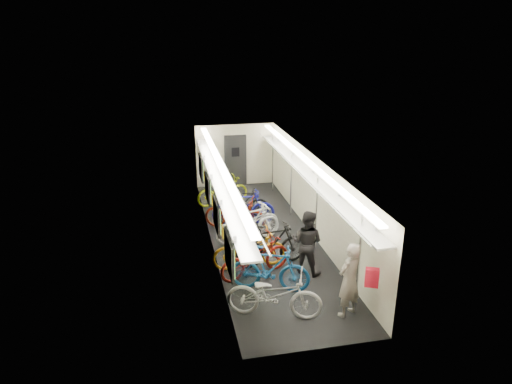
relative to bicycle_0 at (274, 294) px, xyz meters
name	(u,v)px	position (x,y,z in m)	size (l,w,h in m)	color
train_car_shell	(246,178)	(0.24, 4.50, 1.12)	(10.00, 10.00, 10.00)	black
bicycle_0	(274,294)	(0.00, 0.00, 0.00)	(0.71, 2.03, 1.07)	#A0A0A4
bicycle_1	(270,269)	(0.14, 1.02, 0.03)	(0.53, 1.88, 1.13)	navy
bicycle_2	(255,257)	(-0.05, 1.77, -0.03)	(0.67, 1.93, 1.01)	maroon
bicycle_3	(272,245)	(0.46, 2.18, 0.05)	(0.55, 1.93, 1.16)	black
bicycle_4	(249,249)	(-0.12, 2.21, -0.03)	(0.67, 1.91, 1.00)	orange
bicycle_5	(252,223)	(0.25, 3.74, 0.02)	(0.52, 1.84, 1.11)	silver
bicycle_6	(248,224)	(0.14, 3.74, -0.02)	(0.68, 1.96, 1.03)	silver
bicycle_7	(243,208)	(0.21, 4.84, 0.05)	(0.55, 1.95, 1.17)	navy
bicycle_8	(235,213)	(-0.08, 4.67, -0.03)	(0.67, 1.92, 1.01)	maroon
bicycle_9	(243,202)	(0.33, 5.53, -0.03)	(0.47, 1.68, 1.01)	black
bicycle_10	(222,191)	(-0.18, 6.82, -0.04)	(0.65, 1.87, 0.98)	#B4C112
passenger_near	(349,280)	(1.54, -0.25, 0.31)	(0.61, 0.40, 1.68)	gray
passenger_mid	(307,242)	(1.23, 1.66, 0.29)	(0.80, 0.63, 1.65)	black
backpack	(372,278)	(1.69, -0.95, 0.75)	(0.26, 0.14, 0.38)	red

